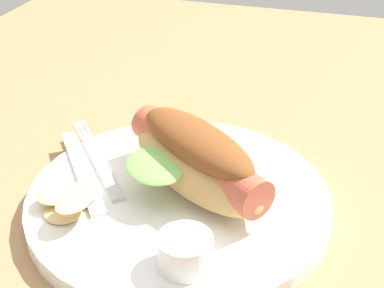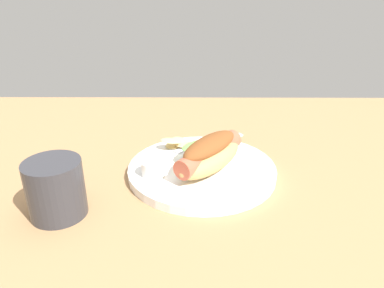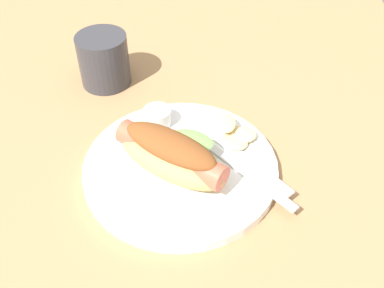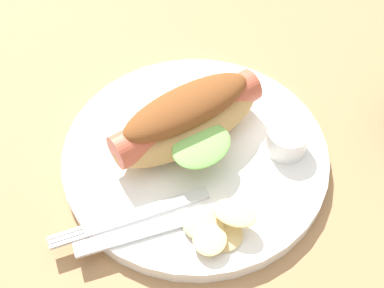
% 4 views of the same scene
% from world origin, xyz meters
% --- Properties ---
extents(ground_plane, '(1.20, 0.90, 0.02)m').
position_xyz_m(ground_plane, '(0.00, 0.00, -0.01)').
color(ground_plane, '#9E754C').
extents(plate, '(0.26, 0.26, 0.02)m').
position_xyz_m(plate, '(0.00, 0.01, 0.01)').
color(plate, white).
rests_on(plate, ground_plane).
extents(hot_dog, '(0.15, 0.17, 0.06)m').
position_xyz_m(hot_dog, '(-0.01, 0.02, 0.05)').
color(hot_dog, tan).
rests_on(hot_dog, plate).
extents(sauce_ramekin, '(0.04, 0.04, 0.03)m').
position_xyz_m(sauce_ramekin, '(0.08, 0.04, 0.03)').
color(sauce_ramekin, white).
rests_on(sauce_ramekin, plate).
extents(fork, '(0.12, 0.11, 0.00)m').
position_xyz_m(fork, '(-0.03, -0.08, 0.02)').
color(fork, silver).
rests_on(fork, plate).
extents(knife, '(0.12, 0.10, 0.00)m').
position_xyz_m(knife, '(-0.01, -0.09, 0.02)').
color(knife, silver).
rests_on(knife, plate).
extents(chips_pile, '(0.07, 0.06, 0.02)m').
position_xyz_m(chips_pile, '(0.05, -0.07, 0.03)').
color(chips_pile, '#DABE7C').
rests_on(chips_pile, plate).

